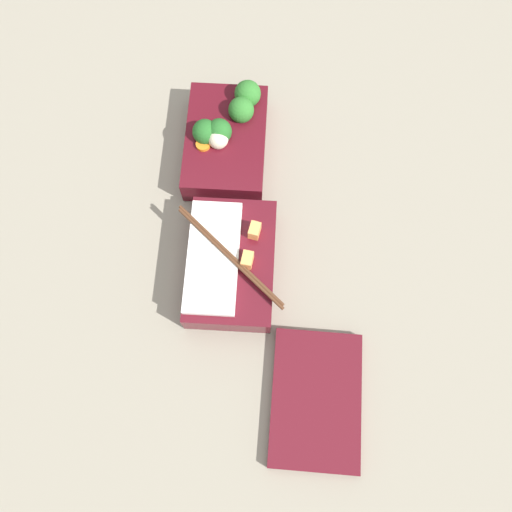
{
  "coord_description": "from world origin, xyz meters",
  "views": [
    {
      "loc": [
        0.33,
        0.05,
        0.75
      ],
      "look_at": [
        0.09,
        0.04,
        0.05
      ],
      "focal_mm": 35.0,
      "sensor_mm": 36.0,
      "label": 1
    }
  ],
  "objects": [
    {
      "name": "bento_tray_rice",
      "position": [
        0.1,
        -0.0,
        0.03
      ],
      "size": [
        0.2,
        0.17,
        0.07
      ],
      "color": "#510F19",
      "rests_on": "ground_plane"
    },
    {
      "name": "bento_tray_vegetable",
      "position": [
        -0.11,
        -0.02,
        0.03
      ],
      "size": [
        0.2,
        0.13,
        0.08
      ],
      "color": "#510F19",
      "rests_on": "ground_plane"
    },
    {
      "name": "bento_lid",
      "position": [
        0.29,
        0.13,
        0.01
      ],
      "size": [
        0.19,
        0.13,
        0.02
      ],
      "primitive_type": "cube",
      "rotation": [
        0.0,
        0.0,
        -0.03
      ],
      "color": "#510F19",
      "rests_on": "ground_plane"
    },
    {
      "name": "ground_plane",
      "position": [
        0.0,
        0.0,
        0.0
      ],
      "size": [
        3.0,
        3.0,
        0.0
      ],
      "primitive_type": "plane",
      "color": "gray"
    }
  ]
}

